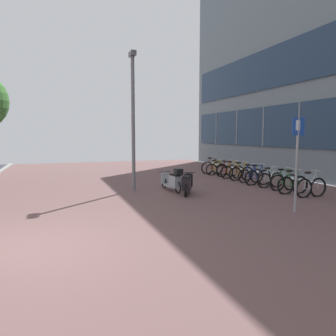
{
  "coord_description": "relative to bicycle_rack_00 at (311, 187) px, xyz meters",
  "views": [
    {
      "loc": [
        0.71,
        -6.48,
        2.2
      ],
      "look_at": [
        3.73,
        1.99,
        1.27
      ],
      "focal_mm": 34.06,
      "sensor_mm": 36.0,
      "label": 1
    }
  ],
  "objects": [
    {
      "name": "lamp_post",
      "position": [
        -5.6,
        3.5,
        2.66
      ],
      "size": [
        0.2,
        0.52,
        5.39
      ],
      "color": "slate",
      "rests_on": "ground"
    },
    {
      "name": "bicycle_rack_08",
      "position": [
        0.04,
        5.95,
        -0.02
      ],
      "size": [
        1.26,
        0.48,
        0.93
      ],
      "color": "black",
      "rests_on": "ground"
    },
    {
      "name": "bicycle_rack_07",
      "position": [
        -0.07,
        5.21,
        -0.01
      ],
      "size": [
        1.31,
        0.48,
        0.96
      ],
      "color": "black",
      "rests_on": "ground"
    },
    {
      "name": "bicycle_rack_10",
      "position": [
        -0.04,
        7.44,
        0.0
      ],
      "size": [
        1.37,
        0.48,
        1.01
      ],
      "color": "black",
      "rests_on": "ground"
    },
    {
      "name": "bicycle_rack_04",
      "position": [
        -0.12,
        2.98,
        -0.0
      ],
      "size": [
        1.35,
        0.48,
        0.98
      ],
      "color": "black",
      "rests_on": "ground"
    },
    {
      "name": "bicycle_rack_02",
      "position": [
        0.06,
        1.49,
        -0.01
      ],
      "size": [
        1.31,
        0.48,
        0.95
      ],
      "color": "black",
      "rests_on": "ground"
    },
    {
      "name": "bicycle_rack_06",
      "position": [
        -0.02,
        4.46,
        -0.01
      ],
      "size": [
        1.35,
        0.48,
        0.97
      ],
      "color": "black",
      "rests_on": "ground"
    },
    {
      "name": "parking_sign",
      "position": [
        -2.1,
        -1.59,
        1.3
      ],
      "size": [
        0.4,
        0.07,
        2.69
      ],
      "color": "gray",
      "rests_on": "ground"
    },
    {
      "name": "scooter_near",
      "position": [
        -3.98,
        1.89,
        0.04
      ],
      "size": [
        0.93,
        1.51,
        0.79
      ],
      "color": "black",
      "rests_on": "ground"
    },
    {
      "name": "ground",
      "position": [
        -7.82,
        -2.33,
        -0.37
      ],
      "size": [
        21.0,
        40.0,
        0.13
      ],
      "color": "#2E2933"
    },
    {
      "name": "bicycle_rack_00",
      "position": [
        0.0,
        0.0,
        0.0
      ],
      "size": [
        1.36,
        0.48,
        0.99
      ],
      "color": "black",
      "rests_on": "ground"
    },
    {
      "name": "bicycle_rack_03",
      "position": [
        -0.02,
        2.23,
        -0.02
      ],
      "size": [
        1.29,
        0.48,
        0.92
      ],
      "color": "black",
      "rests_on": "ground"
    },
    {
      "name": "scooter_mid",
      "position": [
        -4.2,
        2.71,
        0.08
      ],
      "size": [
        0.52,
        1.8,
        0.96
      ],
      "color": "black",
      "rests_on": "ground"
    },
    {
      "name": "bicycle_rack_09",
      "position": [
        -0.16,
        6.69,
        -0.02
      ],
      "size": [
        1.23,
        0.47,
        0.92
      ],
      "color": "black",
      "rests_on": "ground"
    },
    {
      "name": "bicycle_rack_01",
      "position": [
        -0.16,
        0.74,
        -0.0
      ],
      "size": [
        1.32,
        0.48,
        0.98
      ],
      "color": "black",
      "rests_on": "ground"
    },
    {
      "name": "bicycle_rack_05",
      "position": [
        0.01,
        3.72,
        -0.02
      ],
      "size": [
        1.31,
        0.48,
        0.93
      ],
      "color": "black",
      "rests_on": "ground"
    }
  ]
}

